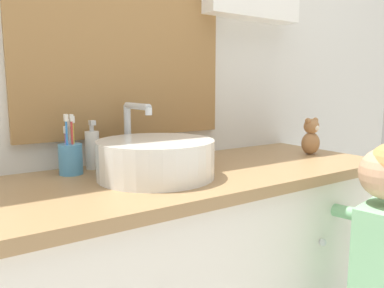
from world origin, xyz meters
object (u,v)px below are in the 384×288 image
toothbrush_holder (71,157)px  child_figure (378,270)px  sink_basin (155,158)px  soap_dispenser (92,149)px  teddy_bear (311,137)px

toothbrush_holder → child_figure: (0.73, -0.62, -0.33)m
sink_basin → soap_dispenser: (-0.12, 0.22, 0.01)m
toothbrush_holder → soap_dispenser: (0.09, 0.04, 0.01)m
toothbrush_holder → child_figure: toothbrush_holder is taller
teddy_bear → sink_basin: bearing=179.4°
soap_dispenser → teddy_bear: bearing=-15.3°
soap_dispenser → teddy_bear: soap_dispenser is taller
child_figure → teddy_bear: teddy_bear is taller
toothbrush_holder → teddy_bear: bearing=-11.6°
soap_dispenser → child_figure: bearing=-45.6°
toothbrush_holder → soap_dispenser: toothbrush_holder is taller
child_figure → teddy_bear: size_ratio=6.30×
sink_basin → toothbrush_holder: bearing=138.6°
sink_basin → teddy_bear: (0.72, -0.01, 0.01)m
child_figure → teddy_bear: (0.20, 0.43, 0.35)m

